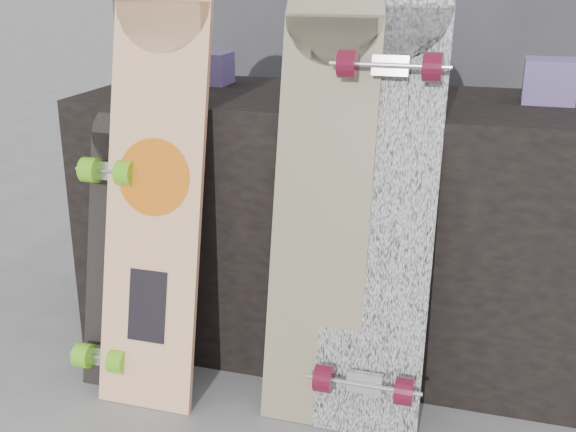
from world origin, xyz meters
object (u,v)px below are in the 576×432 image
(longboard_cascadia, at_px, (383,190))
(skateboard_dark, at_px, (113,247))
(vendor_table, at_px, (350,225))
(longboard_geisha, at_px, (156,170))
(longboard_celtic, at_px, (323,186))

(longboard_cascadia, relative_size, skateboard_dark, 1.50)
(vendor_table, xyz_separation_m, longboard_geisha, (-0.46, -0.38, 0.24))
(longboard_cascadia, distance_m, skateboard_dark, 0.79)
(longboard_celtic, xyz_separation_m, longboard_cascadia, (0.15, -0.00, 0.00))
(longboard_cascadia, xyz_separation_m, skateboard_dark, (-0.75, -0.06, -0.22))
(vendor_table, relative_size, skateboard_dark, 1.98)
(longboard_geisha, distance_m, longboard_cascadia, 0.61)
(vendor_table, distance_m, longboard_geisha, 0.64)
(longboard_geisha, bearing_deg, longboard_cascadia, 3.64)
(longboard_geisha, xyz_separation_m, longboard_celtic, (0.46, 0.04, -0.02))
(longboard_geisha, height_order, longboard_celtic, longboard_geisha)
(vendor_table, relative_size, longboard_cascadia, 1.32)
(vendor_table, bearing_deg, longboard_celtic, -90.41)
(vendor_table, xyz_separation_m, skateboard_dark, (-0.60, -0.40, 0.01))
(vendor_table, bearing_deg, skateboard_dark, -146.35)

